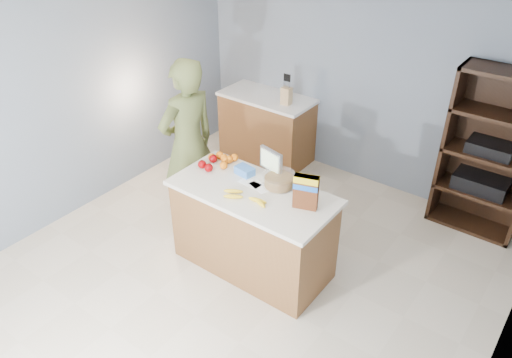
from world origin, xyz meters
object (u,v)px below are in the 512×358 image
Objects in this scene: counter_peninsula at (253,232)px; cereal_box at (306,190)px; person at (188,145)px; shelving_unit at (489,156)px; tv at (271,162)px.

cereal_box reaches higher than counter_peninsula.
person is 1.58m from cereal_box.
tv is at bearing -131.93° from shelving_unit.
counter_peninsula is 4.87× the size of cereal_box.
cereal_box is at bearing -24.68° from tv.
person is at bearing 166.59° from counter_peninsula.
person is 6.66× the size of tv.
tv reaches higher than counter_peninsula.
person reaches higher than tv.
person is at bearing -145.18° from shelving_unit.
cereal_box is (0.53, 0.06, 0.67)m from counter_peninsula.
tv is 0.60m from cereal_box.
shelving_unit is 3.15m from person.
counter_peninsula is 2.61m from shelving_unit.
counter_peninsula is 0.87× the size of shelving_unit.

